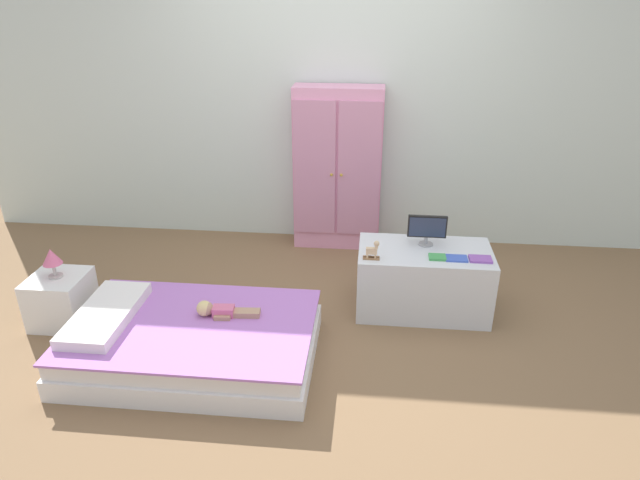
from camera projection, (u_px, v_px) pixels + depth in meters
name	position (u px, v px, depth m)	size (l,w,h in m)	color
ground_plane	(316.00, 334.00, 3.72)	(10.00, 10.00, 0.02)	brown
back_wall	(336.00, 85.00, 4.56)	(6.40, 0.05, 2.70)	silver
bed	(194.00, 341.00, 3.42)	(1.47, 0.96, 0.25)	white
pillow	(106.00, 314.00, 3.40)	(0.31, 0.69, 0.07)	white
doll	(216.00, 310.00, 3.44)	(0.39, 0.14, 0.10)	#D6668E
nightstand	(61.00, 299.00, 3.77)	(0.36, 0.36, 0.35)	white
table_lamp	(52.00, 258.00, 3.64)	(0.12, 0.12, 0.20)	#B7B2AD
wardrobe	(338.00, 169.00, 4.68)	(0.73, 0.29, 1.37)	#E599BC
tv_stand	(423.00, 280.00, 3.90)	(0.91, 0.50, 0.46)	silver
tv_monitor	(427.00, 228.00, 3.82)	(0.26, 0.10, 0.22)	#99999E
rocking_horse_toy	(373.00, 250.00, 3.66)	(0.11, 0.04, 0.13)	#8E6642
book_green	(437.00, 257.00, 3.69)	(0.11, 0.09, 0.02)	#429E51
book_blue	(456.00, 258.00, 3.68)	(0.14, 0.10, 0.01)	blue
book_purple	(480.00, 259.00, 3.66)	(0.15, 0.10, 0.02)	#8E51B2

